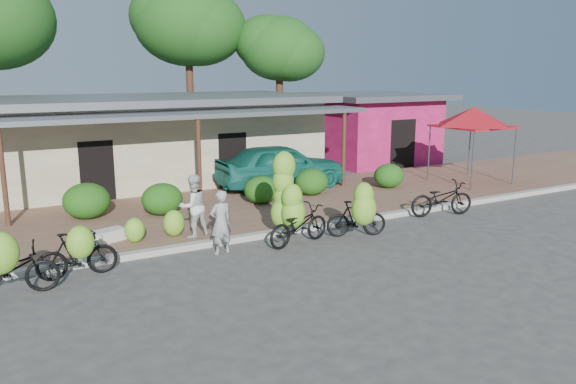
% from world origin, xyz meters
% --- Properties ---
extents(ground, '(100.00, 100.00, 0.00)m').
position_xyz_m(ground, '(0.00, 0.00, 0.00)').
color(ground, '#43403E').
rests_on(ground, ground).
extents(sidewalk, '(60.00, 6.00, 0.12)m').
position_xyz_m(sidewalk, '(0.00, 5.00, 0.06)').
color(sidewalk, '#91664E').
rests_on(sidewalk, ground).
extents(curb, '(60.00, 0.25, 0.15)m').
position_xyz_m(curb, '(0.00, 2.00, 0.07)').
color(curb, '#A8A399').
rests_on(curb, ground).
extents(shop_main, '(13.00, 8.50, 3.35)m').
position_xyz_m(shop_main, '(0.00, 10.93, 1.72)').
color(shop_main, beige).
rests_on(shop_main, ground).
extents(shop_pink, '(6.00, 6.00, 3.25)m').
position_xyz_m(shop_pink, '(10.50, 10.99, 1.67)').
color(shop_pink, '#D4206A').
rests_on(shop_pink, ground).
extents(tree_center_right, '(5.32, 5.21, 8.68)m').
position_xyz_m(tree_center_right, '(3.31, 16.61, 6.70)').
color(tree_center_right, '#523220').
rests_on(tree_center_right, ground).
extents(tree_near_right, '(4.13, 3.93, 7.02)m').
position_xyz_m(tree_near_right, '(7.31, 14.61, 5.48)').
color(tree_near_right, '#523220').
rests_on(tree_near_right, ground).
extents(hedge_1, '(1.33, 1.20, 1.04)m').
position_xyz_m(hedge_1, '(-3.55, 5.87, 0.64)').
color(hedge_1, '#224F12').
rests_on(hedge_1, sidewalk).
extents(hedge_2, '(1.22, 1.09, 0.95)m').
position_xyz_m(hedge_2, '(-1.52, 5.22, 0.59)').
color(hedge_2, '#224F12').
rests_on(hedge_2, sidewalk).
extents(hedge_3, '(1.13, 1.02, 0.88)m').
position_xyz_m(hedge_3, '(1.71, 5.11, 0.56)').
color(hedge_3, '#224F12').
rests_on(hedge_3, sidewalk).
extents(hedge_4, '(1.17, 1.05, 0.91)m').
position_xyz_m(hedge_4, '(3.76, 5.36, 0.58)').
color(hedge_4, '#224F12').
rests_on(hedge_4, sidewalk).
extents(hedge_5, '(1.13, 1.02, 0.88)m').
position_xyz_m(hedge_5, '(6.87, 5.02, 0.56)').
color(hedge_5, '#224F12').
rests_on(hedge_5, sidewalk).
extents(red_canopy, '(3.50, 3.50, 2.86)m').
position_xyz_m(red_canopy, '(10.30, 4.37, 2.61)').
color(red_canopy, '#59595E').
rests_on(red_canopy, sidewalk).
extents(bike_far_left, '(2.00, 1.36, 1.47)m').
position_xyz_m(bike_far_left, '(-5.93, 0.84, 0.61)').
color(bike_far_left, black).
rests_on(bike_far_left, ground).
extents(bike_left, '(1.67, 1.13, 1.29)m').
position_xyz_m(bike_left, '(-4.55, 1.24, 0.58)').
color(bike_left, black).
rests_on(bike_left, ground).
extents(bike_center, '(2.00, 1.35, 2.32)m').
position_xyz_m(bike_center, '(0.66, 1.28, 0.86)').
color(bike_center, black).
rests_on(bike_center, ground).
extents(bike_right, '(1.67, 1.38, 1.58)m').
position_xyz_m(bike_right, '(2.31, 0.68, 0.69)').
color(bike_right, black).
rests_on(bike_right, ground).
extents(bike_far_right, '(2.12, 1.17, 1.06)m').
position_xyz_m(bike_far_right, '(5.92, 1.40, 0.53)').
color(bike_far_right, black).
rests_on(bike_far_right, ground).
extents(loose_banana_a, '(0.50, 0.43, 0.63)m').
position_xyz_m(loose_banana_a, '(-2.95, 2.86, 0.43)').
color(loose_banana_a, '#8AC832').
rests_on(loose_banana_a, sidewalk).
extents(loose_banana_b, '(0.55, 0.47, 0.69)m').
position_xyz_m(loose_banana_b, '(-1.93, 2.91, 0.47)').
color(loose_banana_b, '#8AC832').
rests_on(loose_banana_b, sidewalk).
extents(loose_banana_c, '(0.48, 0.41, 0.60)m').
position_xyz_m(loose_banana_c, '(1.65, 2.79, 0.42)').
color(loose_banana_c, '#8AC832').
rests_on(loose_banana_c, sidewalk).
extents(sack_near, '(0.93, 0.66, 0.30)m').
position_xyz_m(sack_near, '(-3.53, 3.27, 0.27)').
color(sack_near, beige).
rests_on(sack_near, sidewalk).
extents(sack_far, '(0.81, 0.52, 0.28)m').
position_xyz_m(sack_far, '(-4.08, 3.10, 0.26)').
color(sack_far, beige).
rests_on(sack_far, sidewalk).
extents(vendor, '(0.62, 0.46, 1.55)m').
position_xyz_m(vendor, '(-1.28, 1.33, 0.78)').
color(vendor, gray).
rests_on(vendor, ground).
extents(bystander, '(0.87, 0.73, 1.62)m').
position_xyz_m(bystander, '(-1.50, 2.60, 0.93)').
color(bystander, silver).
rests_on(bystander, sidewalk).
extents(teal_van, '(4.86, 2.16, 1.63)m').
position_xyz_m(teal_van, '(3.45, 7.00, 0.93)').
color(teal_van, '#166657').
rests_on(teal_van, sidewalk).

